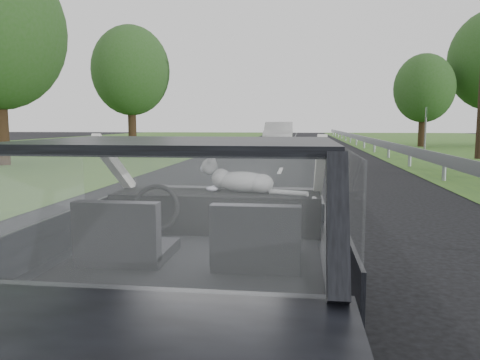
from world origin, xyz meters
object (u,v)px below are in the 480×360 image
(subject_car, at_px, (200,248))
(cat, at_px, (243,181))
(highway_sign, at_px, (425,129))
(other_car, at_px, (279,135))

(subject_car, xyz_separation_m, cat, (0.20, 0.66, 0.37))
(cat, relative_size, highway_sign, 0.26)
(subject_car, bearing_deg, highway_sign, 72.80)
(subject_car, bearing_deg, other_car, 91.59)
(other_car, xyz_separation_m, highway_sign, (8.10, -2.08, 0.40))
(other_car, bearing_deg, cat, -88.38)
(cat, distance_m, other_car, 25.30)
(other_car, relative_size, highway_sign, 2.02)
(subject_car, xyz_separation_m, other_car, (-0.72, 25.93, 0.07))
(subject_car, height_order, other_car, other_car)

